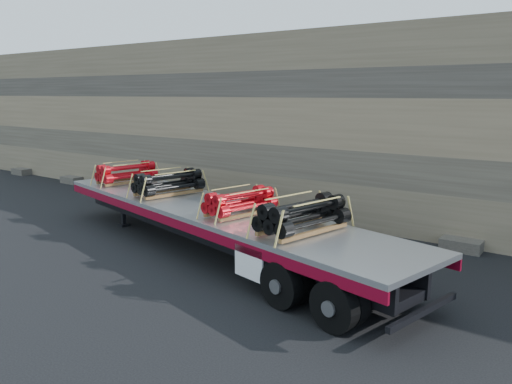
% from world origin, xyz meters
% --- Properties ---
extents(ground, '(120.00, 120.00, 0.00)m').
position_xyz_m(ground, '(0.00, 0.00, 0.00)').
color(ground, black).
rests_on(ground, ground).
extents(rock_wall, '(44.00, 3.00, 7.00)m').
position_xyz_m(rock_wall, '(0.00, 6.50, 3.50)').
color(rock_wall, '#7A6B54').
rests_on(rock_wall, ground).
extents(trailer, '(14.48, 5.82, 1.42)m').
position_xyz_m(trailer, '(0.88, 0.10, 0.71)').
color(trailer, '#B9BCC1').
rests_on(trailer, ground).
extents(bundle_front, '(1.48, 2.27, 0.74)m').
position_xyz_m(bundle_front, '(-4.36, 1.29, 1.79)').
color(bundle_front, '#A60810').
rests_on(bundle_front, trailer).
extents(bundle_midfront, '(1.56, 2.38, 0.78)m').
position_xyz_m(bundle_midfront, '(-1.45, 0.62, 1.81)').
color(bundle_midfront, black).
rests_on(bundle_midfront, trailer).
extents(bundle_midrear, '(1.40, 2.14, 0.70)m').
position_xyz_m(bundle_midrear, '(2.19, -0.20, 1.77)').
color(bundle_midrear, '#A60810').
rests_on(bundle_midrear, trailer).
extents(bundle_rear, '(1.64, 2.51, 0.82)m').
position_xyz_m(bundle_rear, '(4.52, -0.73, 1.83)').
color(bundle_rear, black).
rests_on(bundle_rear, trailer).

